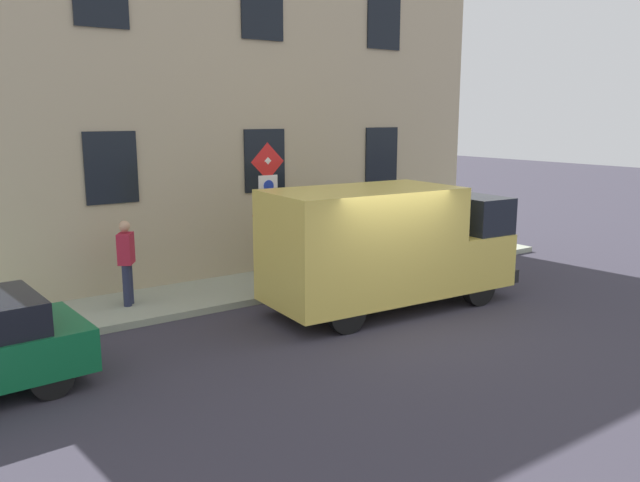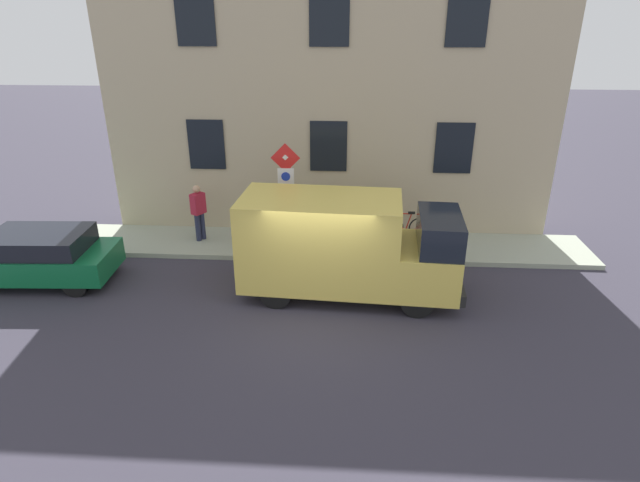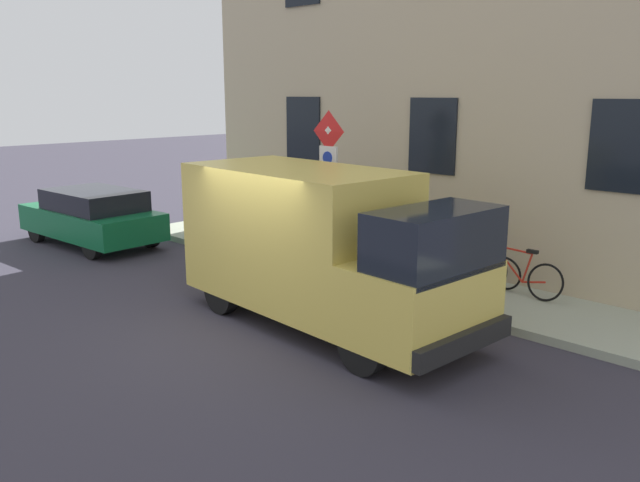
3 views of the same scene
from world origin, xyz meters
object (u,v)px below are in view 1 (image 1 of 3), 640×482
sign_post_stacked (268,201)px  bicycle_purple (300,255)px  bicycle_red (352,247)px  pedestrian (126,260)px  delivery_van (386,244)px  bicycle_black (327,251)px

sign_post_stacked → bicycle_purple: (1.38, -1.72, -1.62)m
sign_post_stacked → bicycle_red: bearing=-67.5°
sign_post_stacked → bicycle_purple: sign_post_stacked is taller
pedestrian → bicycle_red: bearing=37.3°
sign_post_stacked → bicycle_red: size_ratio=1.81×
bicycle_red → delivery_van: bearing=62.6°
sign_post_stacked → bicycle_red: 3.95m
bicycle_purple → bicycle_black: bearing=-174.2°
sign_post_stacked → pedestrian: size_ratio=1.80×
sign_post_stacked → bicycle_black: sign_post_stacked is taller
bicycle_black → bicycle_purple: size_ratio=1.00×
bicycle_red → bicycle_black: size_ratio=1.00×
bicycle_purple → pedestrian: size_ratio=1.00×
delivery_van → pedestrian: size_ratio=3.17×
bicycle_red → pedestrian: size_ratio=0.99×
delivery_van → pedestrian: delivery_van is taller
bicycle_purple → pedestrian: pedestrian is taller
delivery_van → sign_post_stacked: bearing=134.5°
sign_post_stacked → pedestrian: bearing=72.0°
bicycle_red → bicycle_purple: size_ratio=1.00×
bicycle_black → pedestrian: 5.34m
bicycle_black → delivery_van: bearing=70.5°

